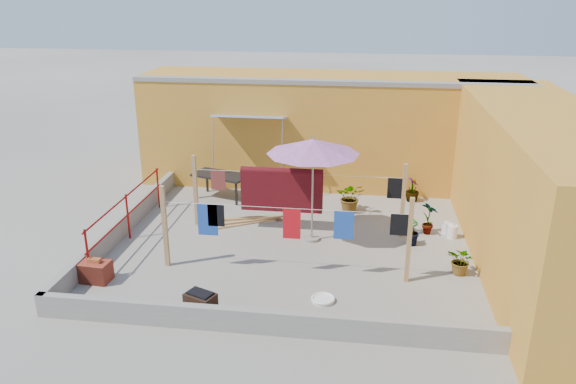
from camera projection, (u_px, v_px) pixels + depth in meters
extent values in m
plane|color=#9E998E|center=(292.00, 244.00, 12.97)|extent=(80.00, 80.00, 0.00)
cube|color=#BF782A|center=(330.00, 129.00, 16.72)|extent=(11.00, 2.40, 3.20)
cube|color=gray|center=(328.00, 82.00, 15.21)|extent=(11.00, 0.35, 0.12)
cube|color=#2D51B2|center=(250.00, 117.00, 15.33)|extent=(2.00, 0.79, 0.22)
cylinder|color=gray|center=(213.00, 142.00, 15.33)|extent=(0.03, 0.30, 1.28)
cylinder|color=gray|center=(282.00, 145.00, 15.08)|extent=(0.03, 0.30, 1.28)
cube|color=#BF782A|center=(538.00, 189.00, 11.75)|extent=(2.40, 9.00, 3.20)
cube|color=gray|center=(265.00, 322.00, 9.56)|extent=(8.30, 0.16, 0.44)
cube|color=gray|center=(124.00, 226.00, 13.41)|extent=(0.16, 7.30, 0.44)
cylinder|color=maroon|center=(88.00, 255.00, 11.23)|extent=(0.05, 0.05, 1.10)
cylinder|color=maroon|center=(128.00, 217.00, 13.09)|extent=(0.05, 0.05, 1.10)
cylinder|color=maroon|center=(158.00, 188.00, 14.95)|extent=(0.05, 0.05, 1.10)
cylinder|color=maroon|center=(126.00, 197.00, 12.91)|extent=(0.04, 4.20, 0.04)
cylinder|color=maroon|center=(128.00, 215.00, 13.07)|extent=(0.04, 4.20, 0.04)
cube|color=tan|center=(165.00, 226.00, 11.68)|extent=(0.09, 0.09, 1.80)
cube|color=tan|center=(409.00, 240.00, 11.03)|extent=(0.09, 0.09, 1.80)
cube|color=tan|center=(403.00, 201.00, 13.08)|extent=(0.09, 0.09, 1.80)
cube|color=tan|center=(196.00, 191.00, 13.72)|extent=(0.09, 0.09, 1.80)
cylinder|color=silver|center=(283.00, 208.00, 11.17)|extent=(5.00, 0.01, 0.01)
cylinder|color=silver|center=(297.00, 174.00, 13.21)|extent=(5.00, 0.01, 0.01)
cube|color=#460B10|center=(282.00, 191.00, 13.41)|extent=(1.96, 0.22, 0.99)
cube|color=black|center=(395.00, 188.00, 13.00)|extent=(0.36, 0.02, 0.50)
cube|color=maroon|center=(218.00, 180.00, 13.54)|extent=(0.35, 0.02, 0.50)
cube|color=#1D44A2|center=(208.00, 220.00, 11.49)|extent=(0.42, 0.02, 0.69)
cube|color=black|center=(216.00, 215.00, 11.43)|extent=(0.34, 0.02, 0.47)
cube|color=red|center=(292.00, 224.00, 11.26)|extent=(0.36, 0.02, 0.66)
cube|color=#1D44A2|center=(344.00, 225.00, 11.11)|extent=(0.40, 0.02, 0.60)
cube|color=black|center=(399.00, 225.00, 10.95)|extent=(0.35, 0.02, 0.45)
cylinder|color=gray|center=(312.00, 238.00, 13.18)|extent=(0.38, 0.38, 0.06)
cylinder|color=gray|center=(312.00, 192.00, 12.78)|extent=(0.05, 0.05, 2.40)
cone|color=#C469AA|center=(313.00, 146.00, 12.41)|extent=(2.43, 2.43, 0.33)
cylinder|color=gray|center=(313.00, 138.00, 12.34)|extent=(0.04, 0.04, 0.10)
cube|color=black|center=(221.00, 175.00, 15.53)|extent=(1.68, 1.19, 0.06)
cube|color=black|center=(195.00, 187.00, 15.66)|extent=(0.06, 0.06, 0.67)
cube|color=black|center=(207.00, 181.00, 16.18)|extent=(0.06, 0.06, 0.67)
cube|color=black|center=(236.00, 194.00, 15.12)|extent=(0.06, 0.06, 0.67)
cube|color=black|center=(247.00, 187.00, 15.64)|extent=(0.06, 0.06, 0.67)
cube|color=maroon|center=(96.00, 272.00, 11.28)|extent=(0.60, 0.46, 0.42)
cube|color=#A85927|center=(94.00, 260.00, 11.19)|extent=(0.27, 0.14, 0.08)
cube|color=tan|center=(239.00, 224.00, 13.99)|extent=(1.72, 1.05, 0.04)
cube|color=tan|center=(243.00, 221.00, 14.07)|extent=(1.78, 0.91, 0.04)
cube|color=tan|center=(247.00, 218.00, 14.16)|extent=(1.86, 0.67, 0.04)
cube|color=black|center=(201.00, 305.00, 10.07)|extent=(0.63, 0.54, 0.44)
cube|color=black|center=(200.00, 293.00, 9.99)|extent=(0.51, 0.42, 0.04)
cylinder|color=white|center=(323.00, 300.00, 10.61)|extent=(0.43, 0.43, 0.06)
torus|color=white|center=(323.00, 298.00, 10.60)|extent=(0.45, 0.45, 0.05)
cylinder|color=white|center=(452.00, 232.00, 13.23)|extent=(0.23, 0.23, 0.32)
cylinder|color=white|center=(453.00, 225.00, 13.17)|extent=(0.06, 0.06, 0.05)
cylinder|color=white|center=(446.00, 228.00, 13.47)|extent=(0.20, 0.20, 0.28)
cylinder|color=white|center=(447.00, 222.00, 13.42)|extent=(0.06, 0.06, 0.05)
torus|color=#197225|center=(406.00, 222.00, 14.11)|extent=(0.56, 0.56, 0.04)
torus|color=#197225|center=(406.00, 221.00, 14.09)|extent=(0.47, 0.47, 0.04)
imported|color=#255E1B|center=(351.00, 197.00, 14.71)|extent=(0.76, 0.67, 0.82)
imported|color=#255E1B|center=(412.00, 190.00, 15.45)|extent=(0.39, 0.39, 0.68)
imported|color=#255E1B|center=(429.00, 218.00, 13.36)|extent=(0.52, 0.52, 0.83)
imported|color=#255E1B|center=(412.00, 232.00, 12.79)|extent=(0.46, 0.47, 0.67)
imported|color=#255E1B|center=(462.00, 261.00, 11.51)|extent=(0.72, 0.71, 0.61)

